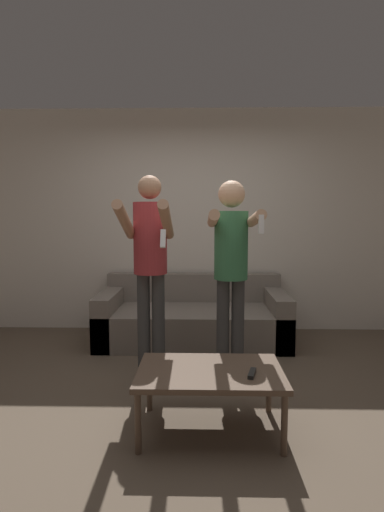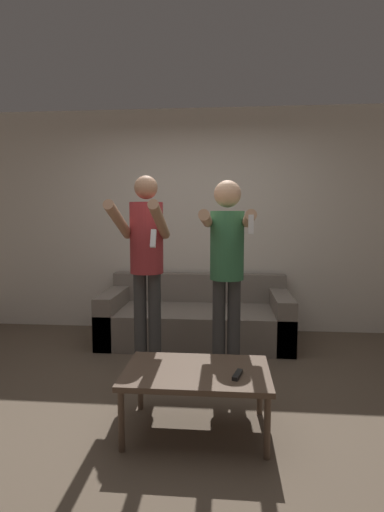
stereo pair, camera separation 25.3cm
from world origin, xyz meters
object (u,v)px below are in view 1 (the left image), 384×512
coffee_table (210,375)px  person_standing_left (150,256)px  remote_on_table (252,373)px  person_standing_right (231,259)px  couch (193,319)px

coffee_table → person_standing_left: bearing=121.8°
coffee_table → remote_on_table: size_ratio=6.17×
person_standing_left → coffee_table: person_standing_left is taller
person_standing_right → remote_on_table: bearing=-85.3°
coffee_table → remote_on_table: bearing=-18.2°
person_standing_right → coffee_table: person_standing_right is taller
person_standing_left → remote_on_table: size_ratio=11.39×
person_standing_left → remote_on_table: 1.32m
couch → person_standing_left: 1.44m
couch → coffee_table: 1.92m
couch → remote_on_table: bearing=-78.3°
person_standing_right → remote_on_table: size_ratio=11.11×
person_standing_right → person_standing_left: bearing=179.9°
couch → person_standing_left: bearing=-106.8°
person_standing_right → coffee_table: (-0.19, -0.78, -0.69)m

